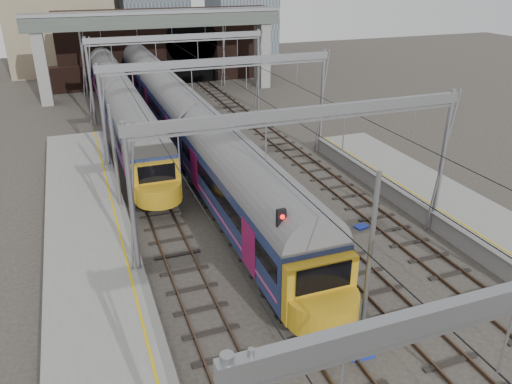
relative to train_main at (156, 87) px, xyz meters
name	(u,v)px	position (x,y,z in m)	size (l,w,h in m)	color
ground	(390,359)	(2.00, -37.93, -2.68)	(160.00, 160.00, 0.00)	#38332D
platform_left	(107,371)	(-8.18, -35.43, -2.12)	(4.32, 55.00, 1.12)	gray
tracks	(254,201)	(2.00, -22.93, -2.66)	(14.40, 80.00, 0.22)	#4C3828
overhead_line	(222,78)	(2.00, -16.45, 3.89)	(16.80, 80.00, 8.00)	gray
retaining_wall	(162,48)	(3.40, 14.00, 1.65)	(28.00, 2.75, 9.00)	black
overbridge	(157,29)	(2.00, 8.07, 4.59)	(28.00, 3.00, 9.25)	gray
train_main	(156,87)	(0.00, 0.00, 0.00)	(3.12, 71.97, 5.25)	black
train_second	(105,72)	(-4.00, 10.47, -0.13)	(2.90, 66.93, 4.95)	black
signal_near_left	(279,252)	(-1.10, -34.23, 0.60)	(0.38, 0.48, 5.25)	black
equip_cover_b	(360,353)	(1.05, -37.32, -2.62)	(0.96, 0.68, 0.11)	#172FAE
equip_cover_c	(361,227)	(6.55, -28.40, -2.63)	(0.77, 0.54, 0.09)	#172FAE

